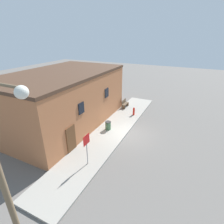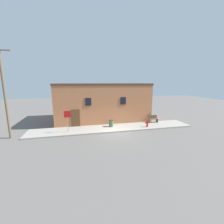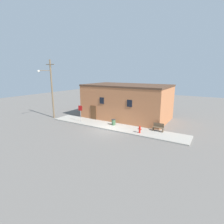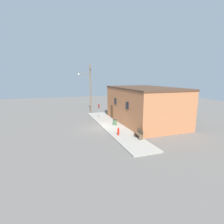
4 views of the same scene
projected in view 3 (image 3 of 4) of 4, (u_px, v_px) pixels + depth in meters
The scene contains 8 objects.
ground_plane at pixel (107, 130), 21.54m from camera, with size 80.00×80.00×0.00m, color #66605B.
sidewalk at pixel (113, 127), 22.75m from camera, with size 18.85×2.93×0.15m.
brick_building at pixel (127, 102), 26.72m from camera, with size 12.47×7.38×5.20m.
fire_hydrant at pixel (140, 129), 20.07m from camera, with size 0.45×0.21×0.86m.
stop_sign at pixel (80, 110), 24.50m from camera, with size 0.69×0.06×2.29m.
bench at pixel (158, 127), 20.67m from camera, with size 1.26×0.44×0.95m.
trash_bin at pixel (114, 122), 23.07m from camera, with size 0.54×0.54×0.80m.
utility_pole at pixel (51, 87), 26.34m from camera, with size 1.80×2.35×8.82m.
Camera 3 is at (11.12, -17.24, 6.97)m, focal length 28.00 mm.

